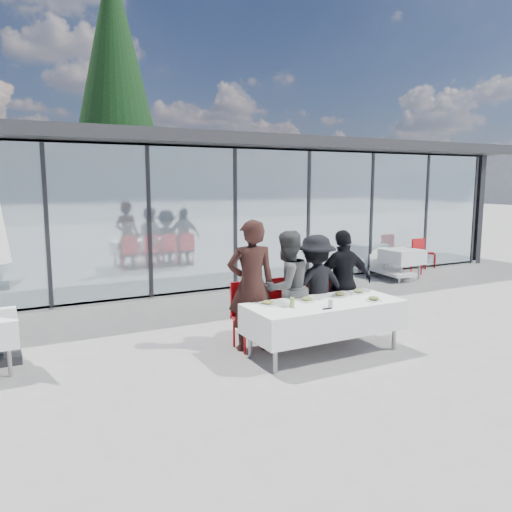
{
  "coord_description": "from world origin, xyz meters",
  "views": [
    {
      "loc": [
        -3.71,
        -6.01,
        2.43
      ],
      "look_at": [
        0.08,
        1.2,
        1.22
      ],
      "focal_mm": 35.0,
      "sensor_mm": 36.0,
      "label": 1
    }
  ],
  "objects_px": {
    "diner_b": "(287,288)",
    "folded_eyeglasses": "(327,309)",
    "diner_chair_d": "(338,299)",
    "plate_extra": "(374,299)",
    "spare_chair_a": "(423,249)",
    "plate_b": "(307,300)",
    "plate_a": "(268,303)",
    "diner_chair_b": "(282,307)",
    "spare_table_right": "(402,257)",
    "diner_chair_c": "(311,303)",
    "plate_d": "(359,292)",
    "diner_chair_a": "(247,312)",
    "plate_c": "(340,294)",
    "spare_chair_b": "(414,255)",
    "dining_table": "(324,317)",
    "lounger": "(388,268)",
    "diner_c": "(316,287)",
    "diner_a": "(251,285)",
    "juice_bottle": "(292,303)",
    "conifer_tree": "(115,83)"
  },
  "relations": [
    {
      "from": "diner_chair_a",
      "to": "spare_chair_b",
      "type": "xyz_separation_m",
      "value": [
        6.52,
        3.16,
        0.0
      ]
    },
    {
      "from": "plate_extra",
      "to": "spare_chair_a",
      "type": "height_order",
      "value": "spare_chair_a"
    },
    {
      "from": "juice_bottle",
      "to": "plate_b",
      "type": "bearing_deg",
      "value": 28.17
    },
    {
      "from": "plate_d",
      "to": "lounger",
      "type": "distance_m",
      "value": 5.5
    },
    {
      "from": "diner_a",
      "to": "plate_d",
      "type": "xyz_separation_m",
      "value": [
        1.62,
        -0.42,
        -0.18
      ]
    },
    {
      "from": "plate_d",
      "to": "spare_table_right",
      "type": "distance_m",
      "value": 5.53
    },
    {
      "from": "folded_eyeglasses",
      "to": "spare_chair_b",
      "type": "relative_size",
      "value": 0.14
    },
    {
      "from": "diner_a",
      "to": "plate_a",
      "type": "height_order",
      "value": "diner_a"
    },
    {
      "from": "plate_d",
      "to": "spare_chair_b",
      "type": "xyz_separation_m",
      "value": [
        4.9,
        3.71,
        -0.24
      ]
    },
    {
      "from": "spare_table_right",
      "to": "dining_table",
      "type": "bearing_deg",
      "value": -143.64
    },
    {
      "from": "plate_b",
      "to": "lounger",
      "type": "relative_size",
      "value": 0.17
    },
    {
      "from": "plate_a",
      "to": "plate_extra",
      "type": "bearing_deg",
      "value": -19.04
    },
    {
      "from": "diner_chair_d",
      "to": "conifer_tree",
      "type": "relative_size",
      "value": 0.09
    },
    {
      "from": "diner_chair_a",
      "to": "diner_c",
      "type": "relative_size",
      "value": 0.6
    },
    {
      "from": "diner_b",
      "to": "spare_table_right",
      "type": "bearing_deg",
      "value": -159.9
    },
    {
      "from": "plate_c",
      "to": "conifer_tree",
      "type": "distance_m",
      "value": 14.18
    },
    {
      "from": "dining_table",
      "to": "folded_eyeglasses",
      "type": "xyz_separation_m",
      "value": [
        -0.2,
        -0.34,
        0.22
      ]
    },
    {
      "from": "juice_bottle",
      "to": "folded_eyeglasses",
      "type": "distance_m",
      "value": 0.48
    },
    {
      "from": "diner_b",
      "to": "diner_c",
      "type": "distance_m",
      "value": 0.53
    },
    {
      "from": "plate_extra",
      "to": "spare_chair_a",
      "type": "relative_size",
      "value": 0.24
    },
    {
      "from": "plate_a",
      "to": "conifer_tree",
      "type": "height_order",
      "value": "conifer_tree"
    },
    {
      "from": "plate_extra",
      "to": "plate_b",
      "type": "bearing_deg",
      "value": 154.2
    },
    {
      "from": "diner_chair_a",
      "to": "plate_d",
      "type": "distance_m",
      "value": 1.73
    },
    {
      "from": "diner_chair_a",
      "to": "plate_b",
      "type": "height_order",
      "value": "diner_chair_a"
    },
    {
      "from": "diner_chair_b",
      "to": "plate_d",
      "type": "distance_m",
      "value": 1.18
    },
    {
      "from": "diner_chair_d",
      "to": "plate_extra",
      "type": "xyz_separation_m",
      "value": [
        -0.15,
        -1.02,
        0.24
      ]
    },
    {
      "from": "diner_chair_b",
      "to": "folded_eyeglasses",
      "type": "distance_m",
      "value": 1.12
    },
    {
      "from": "plate_b",
      "to": "conifer_tree",
      "type": "bearing_deg",
      "value": 88.47
    },
    {
      "from": "diner_c",
      "to": "diner_chair_c",
      "type": "relative_size",
      "value": 1.68
    },
    {
      "from": "plate_b",
      "to": "spare_chair_b",
      "type": "height_order",
      "value": "spare_chair_b"
    },
    {
      "from": "diner_chair_a",
      "to": "diner_b",
      "type": "distance_m",
      "value": 0.69
    },
    {
      "from": "diner_chair_c",
      "to": "plate_d",
      "type": "distance_m",
      "value": 0.77
    },
    {
      "from": "spare_table_right",
      "to": "diner_chair_a",
      "type": "bearing_deg",
      "value": -153.28
    },
    {
      "from": "spare_table_right",
      "to": "diner_chair_d",
      "type": "bearing_deg",
      "value": -145.02
    },
    {
      "from": "diner_chair_a",
      "to": "lounger",
      "type": "distance_m",
      "value": 6.47
    },
    {
      "from": "diner_b",
      "to": "folded_eyeglasses",
      "type": "height_order",
      "value": "diner_b"
    },
    {
      "from": "plate_a",
      "to": "plate_b",
      "type": "bearing_deg",
      "value": -8.17
    },
    {
      "from": "plate_c",
      "to": "spare_chair_a",
      "type": "height_order",
      "value": "spare_chair_a"
    },
    {
      "from": "diner_b",
      "to": "plate_c",
      "type": "xyz_separation_m",
      "value": [
        0.66,
        -0.43,
        -0.08
      ]
    },
    {
      "from": "diner_chair_d",
      "to": "plate_b",
      "type": "distance_m",
      "value": 1.2
    },
    {
      "from": "spare_table_right",
      "to": "conifer_tree",
      "type": "distance_m",
      "value": 12.12
    },
    {
      "from": "diner_b",
      "to": "lounger",
      "type": "xyz_separation_m",
      "value": [
        5.03,
        3.31,
        -0.6
      ]
    },
    {
      "from": "plate_extra",
      "to": "diner_chair_c",
      "type": "bearing_deg",
      "value": 110.51
    },
    {
      "from": "diner_a",
      "to": "plate_b",
      "type": "height_order",
      "value": "diner_a"
    },
    {
      "from": "diner_chair_a",
      "to": "lounger",
      "type": "relative_size",
      "value": 0.7
    },
    {
      "from": "plate_a",
      "to": "spare_table_right",
      "type": "distance_m",
      "value": 6.8
    },
    {
      "from": "dining_table",
      "to": "diner_chair_a",
      "type": "relative_size",
      "value": 2.32
    },
    {
      "from": "diner_b",
      "to": "folded_eyeglasses",
      "type": "relative_size",
      "value": 12.29
    },
    {
      "from": "dining_table",
      "to": "plate_b",
      "type": "height_order",
      "value": "plate_b"
    },
    {
      "from": "plate_extra",
      "to": "folded_eyeglasses",
      "type": "bearing_deg",
      "value": -175.15
    }
  ]
}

